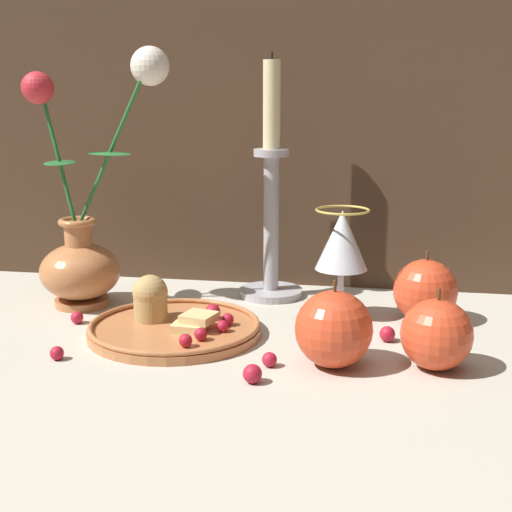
{
  "coord_description": "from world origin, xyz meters",
  "views": [
    {
      "loc": [
        0.18,
        -0.8,
        0.29
      ],
      "look_at": [
        0.04,
        0.0,
        0.1
      ],
      "focal_mm": 50.0,
      "sensor_mm": 36.0,
      "label": 1
    }
  ],
  "objects_px": {
    "plate_with_pastries": "(172,323)",
    "wine_glass": "(342,245)",
    "vase": "(84,239)",
    "candlestick": "(271,210)",
    "apple_at_table_edge": "(425,291)",
    "apple_beside_vase": "(334,329)",
    "apple_near_glass": "(437,334)"
  },
  "relations": [
    {
      "from": "candlestick",
      "to": "apple_at_table_edge",
      "type": "xyz_separation_m",
      "value": [
        0.21,
        -0.08,
        -0.08
      ]
    },
    {
      "from": "candlestick",
      "to": "plate_with_pastries",
      "type": "bearing_deg",
      "value": -117.03
    },
    {
      "from": "vase",
      "to": "plate_with_pastries",
      "type": "relative_size",
      "value": 1.64
    },
    {
      "from": "vase",
      "to": "apple_beside_vase",
      "type": "height_order",
      "value": "vase"
    },
    {
      "from": "candlestick",
      "to": "vase",
      "type": "bearing_deg",
      "value": -159.51
    },
    {
      "from": "candlestick",
      "to": "apple_at_table_edge",
      "type": "height_order",
      "value": "candlestick"
    },
    {
      "from": "vase",
      "to": "wine_glass",
      "type": "height_order",
      "value": "vase"
    },
    {
      "from": "apple_at_table_edge",
      "to": "wine_glass",
      "type": "bearing_deg",
      "value": -178.68
    },
    {
      "from": "vase",
      "to": "apple_beside_vase",
      "type": "xyz_separation_m",
      "value": [
        0.35,
        -0.16,
        -0.05
      ]
    },
    {
      "from": "vase",
      "to": "wine_glass",
      "type": "bearing_deg",
      "value": 0.92
    },
    {
      "from": "candlestick",
      "to": "apple_beside_vase",
      "type": "relative_size",
      "value": 3.56
    },
    {
      "from": "plate_with_pastries",
      "to": "wine_glass",
      "type": "height_order",
      "value": "wine_glass"
    },
    {
      "from": "plate_with_pastries",
      "to": "wine_glass",
      "type": "xyz_separation_m",
      "value": [
        0.2,
        0.1,
        0.08
      ]
    },
    {
      "from": "wine_glass",
      "to": "apple_beside_vase",
      "type": "distance_m",
      "value": 0.18
    },
    {
      "from": "plate_with_pastries",
      "to": "vase",
      "type": "bearing_deg",
      "value": 147.9
    },
    {
      "from": "apple_beside_vase",
      "to": "vase",
      "type": "bearing_deg",
      "value": 154.67
    },
    {
      "from": "apple_near_glass",
      "to": "candlestick",
      "type": "bearing_deg",
      "value": 131.36
    },
    {
      "from": "plate_with_pastries",
      "to": "apple_near_glass",
      "type": "relative_size",
      "value": 2.38
    },
    {
      "from": "vase",
      "to": "plate_with_pastries",
      "type": "height_order",
      "value": "vase"
    },
    {
      "from": "apple_at_table_edge",
      "to": "plate_with_pastries",
      "type": "bearing_deg",
      "value": -161.69
    },
    {
      "from": "vase",
      "to": "candlestick",
      "type": "distance_m",
      "value": 0.26
    },
    {
      "from": "vase",
      "to": "apple_near_glass",
      "type": "bearing_deg",
      "value": -18.59
    },
    {
      "from": "plate_with_pastries",
      "to": "candlestick",
      "type": "distance_m",
      "value": 0.23
    },
    {
      "from": "apple_beside_vase",
      "to": "apple_near_glass",
      "type": "distance_m",
      "value": 0.11
    },
    {
      "from": "vase",
      "to": "wine_glass",
      "type": "distance_m",
      "value": 0.34
    },
    {
      "from": "apple_beside_vase",
      "to": "apple_near_glass",
      "type": "relative_size",
      "value": 1.08
    },
    {
      "from": "plate_with_pastries",
      "to": "wine_glass",
      "type": "bearing_deg",
      "value": 26.47
    },
    {
      "from": "wine_glass",
      "to": "candlestick",
      "type": "relative_size",
      "value": 0.42
    },
    {
      "from": "plate_with_pastries",
      "to": "apple_beside_vase",
      "type": "relative_size",
      "value": 2.2
    },
    {
      "from": "vase",
      "to": "candlestick",
      "type": "height_order",
      "value": "vase"
    },
    {
      "from": "candlestick",
      "to": "apple_near_glass",
      "type": "bearing_deg",
      "value": -48.64
    },
    {
      "from": "apple_beside_vase",
      "to": "candlestick",
      "type": "bearing_deg",
      "value": 112.72
    }
  ]
}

